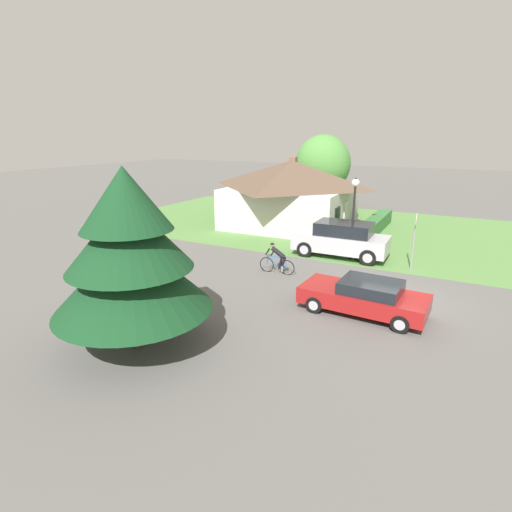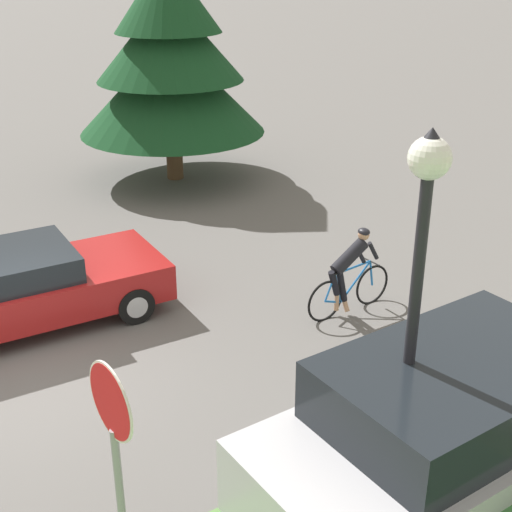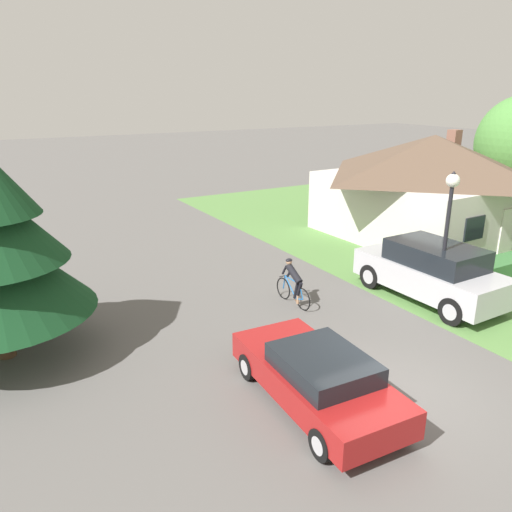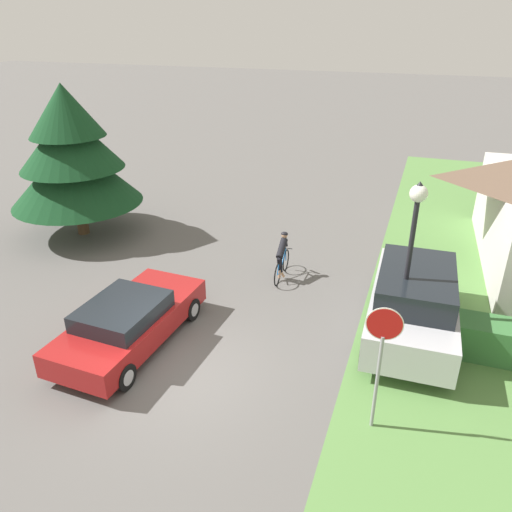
% 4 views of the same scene
% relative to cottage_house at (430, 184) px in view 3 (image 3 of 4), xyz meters
% --- Properties ---
extents(ground_plane, '(140.00, 140.00, 0.00)m').
position_rel_cottage_house_xyz_m(ground_plane, '(-10.73, -8.76, -2.35)').
color(ground_plane, '#5B5956').
extents(cottage_house, '(8.62, 8.72, 4.61)m').
position_rel_cottage_house_xyz_m(cottage_house, '(0.00, 0.00, 0.00)').
color(cottage_house, beige).
rests_on(cottage_house, ground).
extents(sedan_left_lane, '(2.10, 4.51, 1.27)m').
position_rel_cottage_house_xyz_m(sedan_left_lane, '(-12.38, -8.17, -1.71)').
color(sedan_left_lane, maroon).
rests_on(sedan_left_lane, ground).
extents(cyclist, '(0.44, 1.75, 1.46)m').
position_rel_cottage_house_xyz_m(cyclist, '(-9.85, -3.55, -1.65)').
color(cyclist, black).
rests_on(cyclist, ground).
extents(parked_suv_right, '(2.17, 4.89, 1.86)m').
position_rel_cottage_house_xyz_m(parked_suv_right, '(-5.86, -5.41, -1.42)').
color(parked_suv_right, '#B7B7BC').
rests_on(parked_suv_right, ground).
extents(street_lamp, '(0.39, 0.39, 4.22)m').
position_rel_cottage_house_xyz_m(street_lamp, '(-6.11, -6.00, 0.73)').
color(street_lamp, black).
rests_on(street_lamp, ground).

